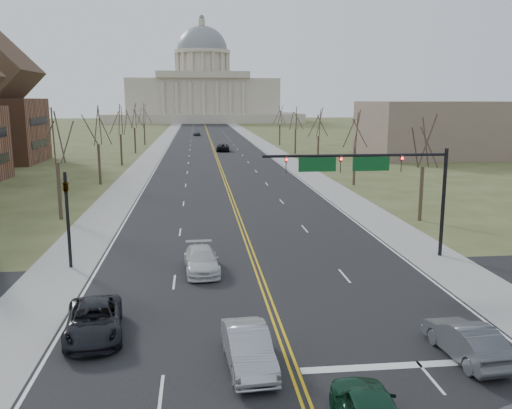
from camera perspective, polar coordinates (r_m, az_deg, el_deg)
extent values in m
plane|color=#434824|center=(22.68, 3.59, -15.97)|extent=(600.00, 600.00, 0.00)
cube|color=black|center=(130.36, -4.69, 6.40)|extent=(20.00, 380.00, 0.01)
cube|color=black|center=(28.09, 1.48, -10.46)|extent=(120.00, 14.00, 0.01)
cube|color=gray|center=(130.59, -9.99, 6.29)|extent=(4.00, 380.00, 0.03)
cube|color=gray|center=(131.24, 0.58, 6.47)|extent=(4.00, 380.00, 0.03)
cube|color=gold|center=(130.36, -4.69, 6.41)|extent=(0.42, 380.00, 0.01)
cube|color=silver|center=(130.46, -9.03, 6.31)|extent=(0.15, 380.00, 0.01)
cube|color=silver|center=(131.00, -0.38, 6.47)|extent=(0.15, 380.00, 0.01)
cube|color=silver|center=(23.15, 16.82, -15.82)|extent=(9.50, 0.50, 0.01)
cube|color=#B6AA97|center=(270.06, -5.56, 9.15)|extent=(90.00, 60.00, 4.00)
cube|color=#B6AA97|center=(269.94, -5.60, 11.27)|extent=(70.00, 40.00, 16.00)
cube|color=#B6AA97|center=(249.69, -5.58, 13.48)|extent=(42.00, 3.00, 3.00)
cylinder|color=#B6AA97|center=(270.39, -5.66, 14.24)|extent=(24.00, 24.00, 12.00)
cylinder|color=#B6AA97|center=(270.87, -5.68, 15.67)|extent=(27.00, 27.00, 1.60)
ellipsoid|color=slate|center=(270.94, -5.69, 15.84)|extent=(24.00, 24.00, 22.80)
cylinder|color=#B6AA97|center=(272.36, -5.74, 18.55)|extent=(3.20, 3.20, 3.00)
sphere|color=slate|center=(272.67, -5.75, 19.03)|extent=(2.40, 2.40, 2.40)
cylinder|color=black|center=(37.66, 19.10, 0.16)|extent=(0.24, 0.24, 7.20)
cylinder|color=black|center=(35.06, 10.49, 5.10)|extent=(12.00, 0.18, 0.18)
imported|color=black|center=(36.09, 15.04, 4.20)|extent=(0.35, 0.40, 1.10)
sphere|color=#FF0C0C|center=(35.92, 15.15, 4.72)|extent=(0.18, 0.18, 0.18)
imported|color=black|center=(34.85, 8.88, 4.21)|extent=(0.35, 0.40, 1.10)
sphere|color=#FF0C0C|center=(34.67, 8.96, 4.76)|extent=(0.18, 0.18, 0.18)
imported|color=black|center=(34.11, 3.18, 4.18)|extent=(0.35, 0.40, 1.10)
sphere|color=#FF0C0C|center=(33.92, 3.23, 4.74)|extent=(0.18, 0.18, 0.18)
cube|color=#0C4C1E|center=(35.42, 12.02, 4.21)|extent=(2.40, 0.12, 0.90)
cube|color=#0C4C1E|center=(34.49, 6.47, 4.20)|extent=(2.40, 0.12, 0.90)
cylinder|color=black|center=(35.10, -19.19, -1.60)|extent=(0.20, 0.20, 6.00)
imported|color=black|center=(34.71, -19.42, 1.94)|extent=(0.32, 0.36, 0.99)
cylinder|color=#392D21|center=(48.52, 16.98, 1.07)|extent=(0.32, 0.32, 4.68)
cylinder|color=#392D21|center=(49.99, -19.99, 1.33)|extent=(0.32, 0.32, 4.95)
cylinder|color=#392D21|center=(67.16, 10.31, 4.00)|extent=(0.32, 0.32, 4.68)
cylinder|color=#392D21|center=(69.39, -16.16, 4.08)|extent=(0.32, 0.32, 4.95)
cylinder|color=#392D21|center=(86.41, 6.55, 5.62)|extent=(0.32, 0.32, 4.68)
cylinder|color=#392D21|center=(89.06, -14.00, 5.61)|extent=(0.32, 0.32, 4.95)
cylinder|color=#392D21|center=(105.94, 4.16, 6.63)|extent=(0.32, 0.32, 4.68)
cylinder|color=#392D21|center=(108.85, -12.61, 6.59)|extent=(0.32, 0.32, 4.95)
cylinder|color=#392D21|center=(125.62, 2.51, 7.33)|extent=(0.32, 0.32, 4.68)
cylinder|color=#392D21|center=(128.70, -11.65, 7.26)|extent=(0.32, 0.32, 4.95)
cube|color=black|center=(97.68, -21.73, 6.01)|extent=(0.10, 9.80, 1.20)
cube|color=black|center=(97.48, -21.88, 8.16)|extent=(0.10, 9.80, 1.20)
cube|color=#735C51|center=(105.47, 18.32, 7.55)|extent=(25.00, 20.00, 10.00)
imported|color=#494C50|center=(23.97, 21.28, -13.18)|extent=(1.95, 4.67, 1.50)
imported|color=#93949A|center=(21.75, -0.81, -14.89)|extent=(1.96, 4.78, 1.54)
imported|color=black|center=(25.34, -16.70, -11.63)|extent=(3.05, 5.45, 1.44)
imported|color=silver|center=(33.11, -5.76, -5.85)|extent=(2.29, 5.00, 1.42)
imported|color=black|center=(110.84, -3.50, 6.03)|extent=(2.89, 5.75, 1.56)
imported|color=#4F5157|center=(160.33, -6.27, 7.51)|extent=(2.29, 4.80, 1.58)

